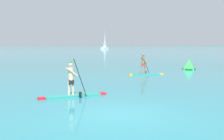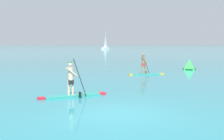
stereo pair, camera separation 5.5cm
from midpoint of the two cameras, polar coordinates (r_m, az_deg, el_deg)
ground at (r=10.36m, az=1.21°, el=-9.03°), size 440.00×440.00×0.00m
paddleboarder_mid_center at (r=13.50m, az=-8.09°, el=-3.85°), size 3.35×1.21×1.92m
paddleboarder_far_right at (r=22.44m, az=6.96°, el=0.18°), size 2.93×0.84×1.78m
race_marker_buoy at (r=27.62m, az=15.83°, el=1.02°), size 1.29×1.29×1.00m
sailboat_right_horizon at (r=101.71m, az=-1.33°, el=4.89°), size 3.38×4.11×6.96m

